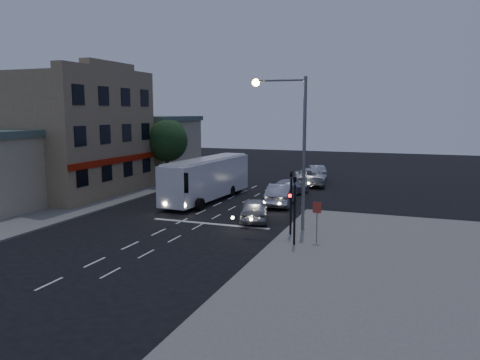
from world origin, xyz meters
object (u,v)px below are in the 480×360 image
at_px(car_suv, 254,209).
at_px(car_extra, 316,172).
at_px(car_sedan_c, 309,176).
at_px(streetlight, 293,135).
at_px(traffic_signal_main, 291,195).
at_px(tour_bus, 207,178).
at_px(traffic_signal_side, 295,202).
at_px(car_sedan_b, 290,187).
at_px(street_tree, 167,139).
at_px(car_sedan_a, 281,195).
at_px(regulatory_sign, 317,215).

relative_size(car_suv, car_extra, 1.02).
bearing_deg(car_sedan_c, streetlight, 85.10).
relative_size(car_sedan_c, traffic_signal_main, 1.47).
bearing_deg(car_suv, car_sedan_c, -107.90).
relative_size(tour_bus, traffic_signal_main, 2.74).
xyz_separation_m(car_suv, streetlight, (2.96, -1.60, 4.98)).
relative_size(car_sedan_c, traffic_signal_side, 1.47).
bearing_deg(streetlight, car_sedan_b, 104.51).
bearing_deg(tour_bus, car_sedan_c, 64.68).
height_order(car_extra, street_tree, street_tree).
xyz_separation_m(car_sedan_a, car_sedan_b, (-0.44, 4.74, -0.15)).
bearing_deg(traffic_signal_main, traffic_signal_side, -70.51).
xyz_separation_m(car_suv, car_sedan_c, (0.27, 16.25, 0.08)).
xyz_separation_m(tour_bus, car_suv, (5.78, -5.45, -1.09)).
bearing_deg(traffic_signal_side, car_suv, 128.10).
bearing_deg(car_extra, car_sedan_a, 71.37).
bearing_deg(regulatory_sign, car_suv, 140.63).
height_order(traffic_signal_side, street_tree, street_tree).
bearing_deg(car_extra, car_sedan_c, 73.05).
bearing_deg(car_extra, tour_bus, 49.75).
xyz_separation_m(tour_bus, car_extra, (5.83, 15.50, -1.13)).
relative_size(car_suv, regulatory_sign, 2.02).
xyz_separation_m(car_sedan_b, traffic_signal_main, (3.34, -13.34, 1.74)).
xyz_separation_m(car_sedan_c, street_tree, (-12.86, -5.02, 3.66)).
height_order(car_sedan_b, streetlight, streetlight).
bearing_deg(tour_bus, car_sedan_a, 5.19).
distance_m(car_suv, traffic_signal_side, 6.57).
height_order(car_extra, regulatory_sign, regulatory_sign).
height_order(car_suv, regulatory_sign, regulatory_sign).
distance_m(car_suv, street_tree, 17.27).
bearing_deg(traffic_signal_side, streetlight, 105.70).
bearing_deg(car_sedan_b, streetlight, 117.17).
xyz_separation_m(car_suv, car_sedan_a, (0.32, 5.59, 0.07)).
height_order(car_suv, car_sedan_b, car_suv).
bearing_deg(street_tree, car_sedan_b, -4.13).
distance_m(car_extra, traffic_signal_side, 26.29).
distance_m(traffic_signal_main, regulatory_sign, 2.14).
height_order(car_sedan_a, regulatory_sign, regulatory_sign).
bearing_deg(car_suv, traffic_signal_side, 111.15).
height_order(car_sedan_b, traffic_signal_side, traffic_signal_side).
xyz_separation_m(tour_bus, traffic_signal_side, (9.70, -10.45, 0.57)).
relative_size(traffic_signal_main, streetlight, 0.46).
distance_m(traffic_signal_side, street_tree, 23.24).
relative_size(car_sedan_b, car_extra, 1.07).
bearing_deg(car_extra, traffic_signal_main, 77.90).
distance_m(streetlight, street_tree, 20.19).
xyz_separation_m(car_sedan_c, regulatory_sign, (4.65, -20.28, 0.76)).
relative_size(tour_bus, car_sedan_a, 2.24).
bearing_deg(car_sedan_a, traffic_signal_side, 102.87).
height_order(car_suv, car_sedan_a, car_sedan_a).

